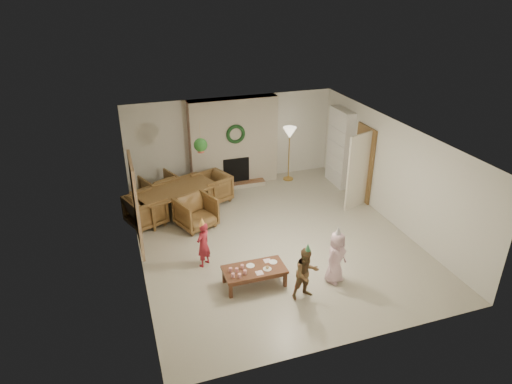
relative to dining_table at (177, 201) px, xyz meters
name	(u,v)px	position (x,y,z in m)	size (l,w,h in m)	color
floor	(274,238)	(1.90, -1.91, -0.35)	(7.00, 7.00, 0.00)	#B7B29E
ceiling	(276,135)	(1.90, -1.91, 2.15)	(7.00, 7.00, 0.00)	white
wall_back	(232,140)	(1.90, 1.59, 0.90)	(7.00, 7.00, 0.00)	silver
wall_front	(355,282)	(1.90, -5.41, 0.90)	(7.00, 7.00, 0.00)	silver
wall_left	(135,210)	(-1.10, -1.91, 0.90)	(7.00, 7.00, 0.00)	silver
wall_right	(392,172)	(4.90, -1.91, 0.90)	(7.00, 7.00, 0.00)	silver
fireplace_mass	(234,142)	(1.90, 1.39, 0.90)	(2.50, 0.40, 2.50)	#591D17
fireplace_hearth	(238,185)	(1.90, 1.04, -0.29)	(1.60, 0.30, 0.12)	brown
fireplace_firebox	(236,170)	(1.90, 1.21, 0.10)	(0.75, 0.12, 0.75)	black
fireplace_wreath	(236,134)	(1.90, 1.16, 1.20)	(0.54, 0.54, 0.10)	#143719
floor_lamp_base	(288,179)	(3.48, 1.09, -0.33)	(0.30, 0.30, 0.03)	gold
floor_lamp_post	(289,156)	(3.48, 1.09, 0.40)	(0.03, 0.03, 1.45)	gold
floor_lamp_shade	(290,133)	(3.48, 1.09, 1.10)	(0.39, 0.39, 0.32)	beige
bookshelf_carcass	(340,148)	(4.74, 0.39, 0.75)	(0.30, 1.00, 2.20)	white
bookshelf_shelf_a	(338,169)	(4.72, 0.39, 0.10)	(0.30, 0.92, 0.03)	white
bookshelf_shelf_b	(339,156)	(4.72, 0.39, 0.50)	(0.30, 0.92, 0.03)	white
bookshelf_shelf_c	(340,143)	(4.72, 0.39, 0.90)	(0.30, 0.92, 0.03)	white
bookshelf_shelf_d	(341,129)	(4.72, 0.39, 1.30)	(0.30, 0.92, 0.03)	white
books_row_lower	(340,166)	(4.70, 0.24, 0.24)	(0.20, 0.40, 0.24)	#B12037
books_row_mid	(338,151)	(4.70, 0.44, 0.64)	(0.20, 0.44, 0.24)	navy
books_row_upper	(341,139)	(4.70, 0.29, 1.03)	(0.20, 0.36, 0.22)	#BC8B28
door_frame	(364,164)	(4.86, -0.71, 0.67)	(0.05, 0.86, 2.04)	brown
door_leaf	(358,171)	(4.48, -1.09, 0.65)	(0.05, 0.80, 2.00)	beige
curtain_panel	(136,205)	(-1.06, -1.71, 0.90)	(0.06, 1.20, 2.00)	#CAB48F
dining_table	(177,201)	(0.00, 0.00, 0.00)	(1.98, 1.10, 0.70)	brown
dining_chair_near	(196,212)	(0.32, -0.81, 0.04)	(0.82, 0.85, 0.77)	brown
dining_chair_far	(160,189)	(-0.32, 0.81, 0.04)	(0.82, 0.85, 0.77)	brown
dining_chair_left	(146,210)	(-0.81, -0.32, 0.04)	(0.82, 0.85, 0.77)	brown
dining_chair_right	(212,188)	(1.01, 0.41, 0.04)	(0.82, 0.85, 0.77)	brown
hanging_plant_cord	(200,136)	(0.60, -0.41, 1.80)	(0.01, 0.01, 0.70)	tan
hanging_plant_pot	(201,150)	(0.60, -0.41, 1.45)	(0.16, 0.16, 0.12)	#A54335
hanging_plant_foliage	(201,145)	(0.60, -0.41, 1.57)	(0.32, 0.32, 0.32)	#194C19
coffee_table_top	(254,270)	(0.94, -3.41, 0.00)	(1.21, 0.60, 0.06)	brown
coffee_table_apron	(254,272)	(0.94, -3.41, -0.07)	(1.12, 0.51, 0.07)	brown
coffee_leg_fl	(231,291)	(0.39, -3.65, -0.19)	(0.07, 0.07, 0.32)	brown
coffee_leg_fr	(285,280)	(1.49, -3.66, -0.19)	(0.07, 0.07, 0.32)	brown
coffee_leg_bl	(224,276)	(0.39, -3.16, -0.19)	(0.07, 0.07, 0.32)	brown
coffee_leg_br	(276,265)	(1.49, -3.16, -0.19)	(0.07, 0.07, 0.32)	brown
cup_a	(233,275)	(0.47, -3.54, 0.07)	(0.07, 0.07, 0.08)	white
cup_b	(231,270)	(0.48, -3.36, 0.07)	(0.07, 0.07, 0.08)	white
cup_c	(240,276)	(0.59, -3.59, 0.07)	(0.07, 0.07, 0.08)	white
cup_d	(237,270)	(0.59, -3.40, 0.07)	(0.07, 0.07, 0.08)	white
cup_e	(245,272)	(0.72, -3.52, 0.07)	(0.07, 0.07, 0.08)	white
cup_f	(242,267)	(0.72, -3.33, 0.07)	(0.07, 0.07, 0.08)	white
plate_a	(250,266)	(0.89, -3.29, 0.03)	(0.17, 0.17, 0.01)	white
plate_b	(267,269)	(1.17, -3.50, 0.03)	(0.17, 0.17, 0.01)	white
plate_c	(273,262)	(1.36, -3.32, 0.03)	(0.17, 0.17, 0.01)	white
food_scoop	(267,267)	(1.17, -3.50, 0.06)	(0.07, 0.07, 0.07)	tan
napkin_left	(259,273)	(0.99, -3.57, 0.03)	(0.14, 0.14, 0.01)	#F0B1BC
napkin_right	(267,261)	(1.27, -3.24, 0.03)	(0.14, 0.14, 0.01)	#F0B1BC
child_red	(203,244)	(0.15, -2.45, 0.15)	(0.36, 0.24, 1.00)	#A32230
party_hat_red	(202,222)	(0.15, -2.45, 0.69)	(0.14, 0.14, 0.19)	#F0EC50
child_plaid	(306,274)	(1.73, -4.07, 0.18)	(0.51, 0.40, 1.05)	maroon
party_hat_plaid	(308,248)	(1.73, -4.07, 0.74)	(0.12, 0.12, 0.17)	#449F63
child_pink	(336,257)	(2.49, -3.79, 0.20)	(0.53, 0.35, 1.09)	#EBBCCB
party_hat_pink	(338,231)	(2.49, -3.79, 0.78)	(0.14, 0.14, 0.20)	#B9B7BF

